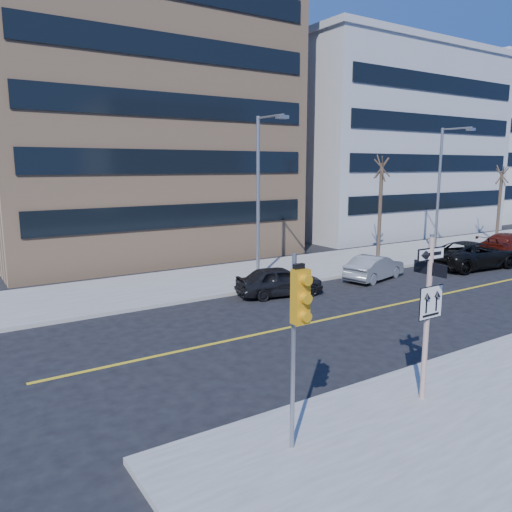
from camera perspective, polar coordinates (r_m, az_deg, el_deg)
ground at (r=14.97m, az=10.75°, el=-12.62°), size 120.00×120.00×0.00m
far_sidewalk at (r=35.72m, az=18.46°, el=0.55°), size 66.00×6.00×0.15m
road_centerline at (r=26.35m, az=23.81°, el=-3.27°), size 40.00×0.14×0.01m
sign_pole at (r=12.59m, az=19.07°, el=-5.69°), size 0.92×0.92×4.06m
traffic_signal at (r=9.57m, az=4.92°, el=-6.44°), size 0.32×0.45×4.00m
parked_car_a at (r=22.48m, az=2.71°, el=-2.86°), size 2.35×4.19×1.35m
parked_car_b at (r=26.27m, az=13.39°, el=-1.29°), size 2.26×4.11×1.28m
parked_car_c at (r=31.05m, az=23.53°, el=0.13°), size 3.10×5.79×1.55m
parked_car_d at (r=35.42m, az=27.17°, el=1.06°), size 2.79×5.76×1.62m
streetlight_a at (r=24.76m, az=0.55°, el=7.90°), size 0.55×2.25×8.00m
streetlight_b at (r=34.52m, az=20.52°, el=7.93°), size 0.55×2.25×8.00m
street_tree_west at (r=31.01m, az=14.18°, el=9.49°), size 1.80×1.80×6.35m
street_tree_east at (r=41.63m, az=26.27°, el=8.08°), size 1.80×1.80×5.75m
building_brick at (r=36.92m, az=-14.93°, el=14.94°), size 18.00×18.00×18.00m
building_grey_mid at (r=47.78m, az=12.13°, el=12.11°), size 20.00×16.00×15.00m
building_grey_far at (r=65.97m, az=23.53°, el=11.36°), size 18.00×18.00×16.00m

